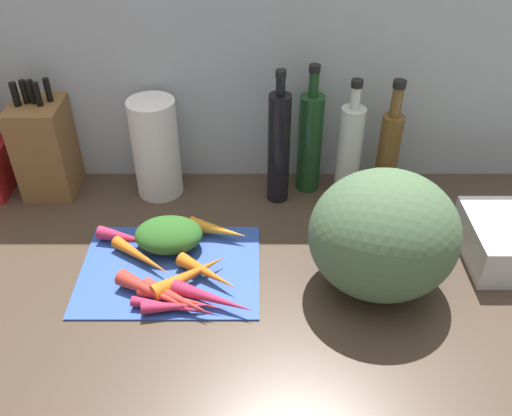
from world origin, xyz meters
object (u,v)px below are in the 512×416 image
carrot_9 (177,306)px  winter_squash (383,235)px  carrot_5 (218,230)px  bottle_1 (310,141)px  carrot_10 (207,273)px  carrot_0 (213,299)px  carrot_11 (176,298)px  cutting_board (170,269)px  carrot_1 (141,257)px  knife_block (45,148)px  bottle_3 (388,150)px  carrot_8 (187,226)px  carrot_7 (173,307)px  bottle_0 (278,147)px  bottle_2 (349,152)px  paper_towel_roll (156,148)px  carrot_4 (190,275)px  carrot_2 (126,238)px  carrot_6 (153,292)px  carrot_3 (181,300)px

carrot_9 → winter_squash: 41.01cm
carrot_5 → bottle_1: bearing=44.1°
carrot_10 → bottle_1: bearing=56.3°
carrot_0 → carrot_11: size_ratio=1.12×
cutting_board → carrot_1: (-5.95, 1.67, 1.72)cm
carrot_0 → carrot_10: same height
knife_block → bottle_3: bearing=-0.9°
carrot_11 → winter_squash: winter_squash is taller
carrot_8 → winter_squash: winter_squash is taller
carrot_1 → carrot_7: 15.93cm
knife_block → bottle_0: 55.41cm
bottle_2 → paper_towel_roll: bearing=176.9°
carrot_9 → carrot_4: bearing=77.0°
bottle_0 → knife_block: bearing=176.0°
carrot_2 → carrot_8: size_ratio=1.25×
carrot_5 → carrot_6: size_ratio=0.82×
carrot_1 → carrot_2: size_ratio=1.23×
carrot_5 → winter_squash: 36.48cm
carrot_7 → carrot_10: (5.78, 8.70, 0.49)cm
carrot_4 → carrot_5: same height
carrot_0 → paper_towel_roll: size_ratio=0.69×
carrot_7 → carrot_11: 1.92cm
carrot_5 → carrot_11: carrot_5 is taller
carrot_10 → carrot_11: same height
bottle_3 → bottle_2: bearing=-167.4°
cutting_board → paper_towel_roll: paper_towel_roll is taller
paper_towel_roll → carrot_4: bearing=-72.0°
carrot_4 → knife_block: knife_block is taller
carrot_10 → paper_towel_roll: (-13.88, 31.88, 9.85)cm
carrot_4 → paper_towel_roll: 35.56cm
carrot_10 → winter_squash: bearing=-0.9°
carrot_10 → bottle_1: 41.86cm
carrot_5 → carrot_10: size_ratio=0.92×
carrot_7 → bottle_0: bearing=61.3°
carrot_1 → carrot_2: bearing=125.8°
carrot_4 → cutting_board: bearing=140.3°
carrot_6 → bottle_2: bearing=40.1°
carrot_3 → bottle_1: bearing=56.3°
cutting_board → bottle_3: bearing=30.1°
carrot_8 → bottle_3: 50.26cm
cutting_board → carrot_1: size_ratio=2.28×
carrot_9 → carrot_7: bearing=178.2°
carrot_5 → bottle_3: bearing=24.9°
carrot_8 → carrot_5: bearing=-15.1°
carrot_4 → carrot_9: bearing=-103.0°
carrot_1 → carrot_9: bearing=-57.0°
carrot_6 → carrot_0: bearing=-7.8°
bottle_1 → knife_block: bearing=-179.2°
carrot_9 → carrot_11: 1.89cm
carrot_5 → bottle_0: (13.51, 15.73, 11.58)cm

